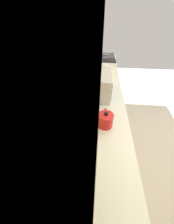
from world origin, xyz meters
name	(u,v)px	position (x,y,z in m)	size (l,w,h in m)	color
ground_plane	(173,155)	(0.00, 0.00, 0.00)	(7.00, 7.00, 0.00)	beige
wall_back	(64,74)	(0.00, 1.62, 1.29)	(4.50, 0.12, 2.59)	#EFCE7D
counter_run	(95,153)	(-0.38, 1.24, 0.46)	(3.60, 0.66, 0.92)	#E5CB6E
upper_cabinets	(76,14)	(-0.38, 1.41, 1.84)	(2.52, 0.30, 0.71)	#DFD371
oven_range	(99,76)	(1.73, 1.23, 0.47)	(0.62, 0.68, 1.10)	#B7BABF
microwave	(97,85)	(0.22, 1.26, 1.07)	(0.45, 0.34, 0.30)	#B7BABF
bowl	(104,69)	(1.00, 1.16, 0.95)	(0.12, 0.12, 0.06)	#D84C47
kettle	(105,120)	(-0.35, 1.16, 0.99)	(0.20, 0.15, 0.17)	red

